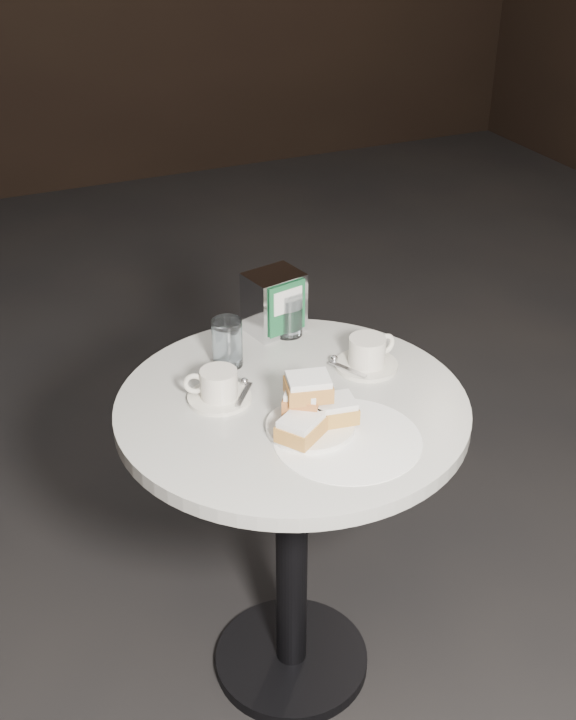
% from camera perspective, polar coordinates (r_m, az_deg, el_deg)
% --- Properties ---
extents(ground, '(7.00, 7.00, 0.00)m').
position_cam_1_polar(ground, '(2.27, 0.22, -18.59)').
color(ground, black).
rests_on(ground, ground).
extents(cafe_table, '(0.70, 0.70, 0.74)m').
position_cam_1_polar(cafe_table, '(1.89, 0.25, -7.69)').
color(cafe_table, black).
rests_on(cafe_table, ground).
extents(sugar_spill, '(0.33, 0.33, 0.00)m').
position_cam_1_polar(sugar_spill, '(1.67, 3.78, -5.02)').
color(sugar_spill, white).
rests_on(sugar_spill, cafe_table).
extents(beignet_plate, '(0.21, 0.21, 0.11)m').
position_cam_1_polar(beignet_plate, '(1.68, 1.48, -3.23)').
color(beignet_plate, white).
rests_on(beignet_plate, cafe_table).
extents(coffee_cup_left, '(0.17, 0.17, 0.07)m').
position_cam_1_polar(coffee_cup_left, '(1.77, -4.43, -1.73)').
color(coffee_cup_left, silver).
rests_on(coffee_cup_left, cafe_table).
extents(coffee_cup_right, '(0.15, 0.15, 0.07)m').
position_cam_1_polar(coffee_cup_right, '(1.88, 5.04, 0.35)').
color(coffee_cup_right, silver).
rests_on(coffee_cup_right, cafe_table).
extents(water_glass_left, '(0.07, 0.07, 0.10)m').
position_cam_1_polar(water_glass_left, '(1.88, -3.86, 1.06)').
color(water_glass_left, white).
rests_on(water_glass_left, cafe_table).
extents(water_glass_right, '(0.08, 0.08, 0.10)m').
position_cam_1_polar(water_glass_right, '(1.99, 0.01, 2.93)').
color(water_glass_right, white).
rests_on(water_glass_right, cafe_table).
extents(napkin_dispenser, '(0.13, 0.12, 0.14)m').
position_cam_1_polar(napkin_dispenser, '(2.00, -0.87, 3.67)').
color(napkin_dispenser, silver).
rests_on(napkin_dispenser, cafe_table).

